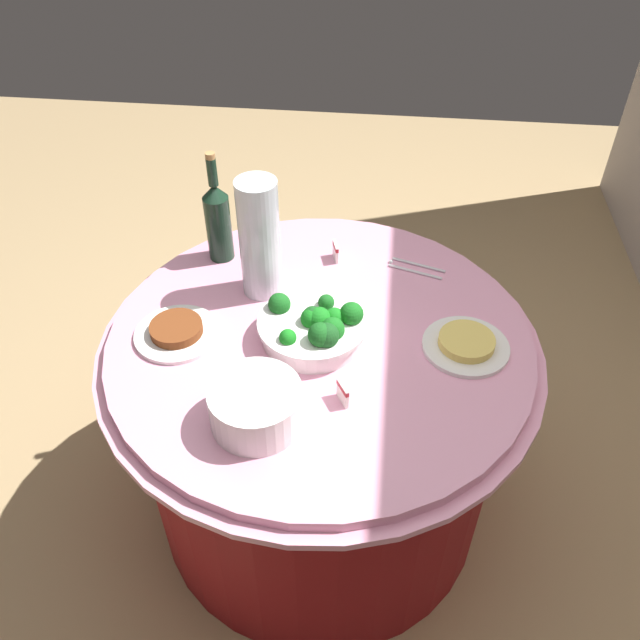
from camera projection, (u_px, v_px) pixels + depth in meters
ground_plane at (320, 496)px, 2.18m from camera, size 6.00×6.00×0.00m
buffet_table at (320, 424)px, 1.93m from camera, size 1.16×1.16×0.74m
broccoli_bowl at (315, 327)px, 1.65m from camera, size 0.28×0.28×0.11m
plate_stack at (256, 406)px, 1.44m from camera, size 0.21×0.21×0.10m
wine_bottle at (218, 219)px, 1.86m from camera, size 0.07×0.07×0.34m
decorative_fruit_vase at (260, 245)px, 1.73m from camera, size 0.11×0.11×0.34m
serving_tongs at (414, 268)px, 1.90m from camera, size 0.09×0.17×0.01m
food_plate_stir_fry at (177, 331)px, 1.68m from camera, size 0.22×0.22×0.04m
food_plate_noodles at (466, 344)px, 1.65m from camera, size 0.22×0.22×0.03m
label_placard_front at (343, 392)px, 1.50m from camera, size 0.05×0.03×0.05m
label_placard_mid at (336, 251)px, 1.92m from camera, size 0.05×0.02×0.05m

